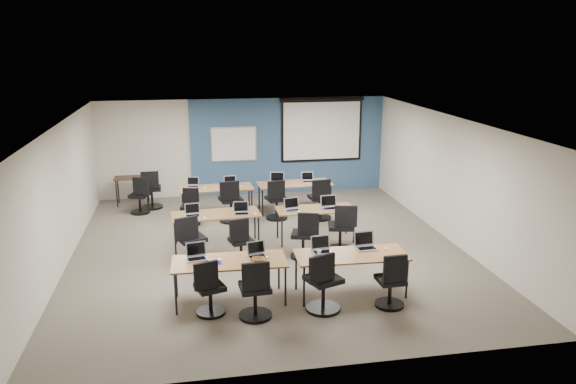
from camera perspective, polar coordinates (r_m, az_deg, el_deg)
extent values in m
cube|color=#6B6354|center=(11.87, -2.03, -5.82)|extent=(8.00, 9.00, 0.02)
cube|color=white|center=(11.18, -2.16, 7.20)|extent=(8.00, 9.00, 0.02)
cube|color=beige|center=(15.81, -4.46, 4.58)|extent=(8.00, 0.04, 2.70)
cube|color=beige|center=(7.26, 3.11, -8.42)|extent=(8.00, 0.04, 2.70)
cube|color=beige|center=(11.60, -22.05, -0.44)|extent=(0.04, 9.00, 2.70)
cube|color=beige|center=(12.64, 16.16, 1.31)|extent=(0.04, 9.00, 2.70)
cube|color=#3D5977|center=(15.96, 0.03, 4.72)|extent=(5.50, 0.04, 2.70)
cube|color=silver|center=(15.70, -5.53, 4.85)|extent=(1.28, 0.02, 0.98)
cube|color=white|center=(15.69, -5.53, 4.84)|extent=(1.20, 0.02, 0.90)
cube|color=black|center=(16.02, 3.44, 6.37)|extent=(2.32, 0.03, 1.82)
cube|color=white|center=(16.02, 3.44, 6.22)|extent=(2.20, 0.02, 1.62)
cylinder|color=black|center=(15.90, 3.49, 9.36)|extent=(2.40, 0.10, 0.10)
cube|color=#A4623C|center=(9.39, -5.99, -7.03)|extent=(1.89, 0.79, 0.03)
cylinder|color=black|center=(9.22, -11.34, -10.19)|extent=(0.04, 0.04, 0.70)
cylinder|color=black|center=(9.33, -0.26, -9.54)|extent=(0.04, 0.04, 0.70)
cylinder|color=black|center=(9.83, -11.30, -8.53)|extent=(0.04, 0.04, 0.70)
cylinder|color=black|center=(9.93, -0.94, -7.95)|extent=(0.04, 0.04, 0.70)
cube|color=#A67D47|center=(9.67, 6.44, -6.37)|extent=(1.90, 0.79, 0.03)
cylinder|color=black|center=(9.31, 1.64, -9.61)|extent=(0.04, 0.04, 0.70)
cylinder|color=black|center=(9.80, 12.00, -8.62)|extent=(0.04, 0.04, 0.70)
cylinder|color=black|center=(9.91, 0.83, -8.01)|extent=(0.04, 0.04, 0.70)
cylinder|color=black|center=(10.38, 10.60, -7.18)|extent=(0.04, 0.04, 0.70)
cube|color=brown|center=(11.88, -7.33, -2.26)|extent=(1.83, 0.76, 0.03)
cylinder|color=black|center=(11.68, -11.39, -4.64)|extent=(0.04, 0.04, 0.70)
cylinder|color=black|center=(11.76, -3.00, -4.21)|extent=(0.04, 0.04, 0.70)
cylinder|color=black|center=(12.29, -11.36, -3.63)|extent=(0.04, 0.04, 0.70)
cylinder|color=black|center=(12.36, -3.39, -3.23)|extent=(0.04, 0.04, 0.70)
cube|color=brown|center=(12.15, 2.81, -1.75)|extent=(1.69, 0.71, 0.03)
cylinder|color=black|center=(11.84, -0.61, -4.05)|extent=(0.04, 0.04, 0.70)
cylinder|color=black|center=(12.19, 6.71, -3.58)|extent=(0.04, 0.04, 0.70)
cylinder|color=black|center=(12.39, -1.07, -3.17)|extent=(0.04, 0.04, 0.70)
cylinder|color=black|center=(12.72, 5.95, -2.75)|extent=(0.04, 0.04, 0.70)
cube|color=#A75C2E|center=(13.97, -7.28, 0.41)|extent=(1.79, 0.75, 0.03)
cylinder|color=black|center=(13.75, -10.64, -1.55)|extent=(0.04, 0.04, 0.70)
cylinder|color=black|center=(13.83, -3.69, -1.22)|extent=(0.04, 0.04, 0.70)
cylinder|color=black|center=(14.36, -10.64, -0.84)|extent=(0.04, 0.04, 0.70)
cylinder|color=black|center=(14.43, -3.99, -0.52)|extent=(0.04, 0.04, 0.70)
cube|color=#9C5728|center=(14.28, 0.67, 0.85)|extent=(1.86, 0.78, 0.03)
cylinder|color=black|center=(13.92, -2.60, -1.09)|extent=(0.04, 0.04, 0.70)
cylinder|color=black|center=(14.25, 4.36, -0.74)|extent=(0.04, 0.04, 0.70)
cylinder|color=black|center=(14.55, -2.95, -0.38)|extent=(0.04, 0.04, 0.70)
cylinder|color=black|center=(14.86, 3.73, -0.05)|extent=(0.04, 0.04, 0.70)
cube|color=silver|center=(9.50, -9.28, -6.73)|extent=(0.34, 0.25, 0.02)
cube|color=black|center=(9.47, -9.28, -6.70)|extent=(0.29, 0.14, 0.00)
cube|color=silver|center=(9.57, -9.33, -5.71)|extent=(0.34, 0.06, 0.23)
cube|color=black|center=(9.57, -9.33, -5.73)|extent=(0.30, 0.04, 0.19)
ellipsoid|color=white|center=(9.41, -6.96, -6.83)|extent=(0.09, 0.12, 0.04)
cylinder|color=black|center=(9.31, -7.83, -11.97)|extent=(0.48, 0.48, 0.05)
cylinder|color=black|center=(9.23, -7.87, -10.95)|extent=(0.06, 0.06, 0.42)
cube|color=black|center=(9.12, -7.93, -9.53)|extent=(0.42, 0.42, 0.08)
cube|color=black|center=(8.84, -8.33, -8.40)|extent=(0.38, 0.06, 0.44)
cube|color=#B4B4B7|center=(9.49, -3.17, -6.57)|extent=(0.31, 0.23, 0.02)
cube|color=black|center=(9.46, -3.15, -6.54)|extent=(0.26, 0.13, 0.00)
cube|color=#B4B4B7|center=(9.56, -3.27, -5.63)|extent=(0.31, 0.06, 0.21)
cube|color=black|center=(9.55, -3.27, -5.65)|extent=(0.27, 0.04, 0.18)
ellipsoid|color=white|center=(9.45, -2.18, -6.64)|extent=(0.08, 0.10, 0.03)
cylinder|color=black|center=(9.14, -3.32, -12.40)|extent=(0.53, 0.53, 0.05)
cylinder|color=black|center=(9.05, -3.34, -11.22)|extent=(0.06, 0.06, 0.47)
cube|color=black|center=(8.93, -3.37, -9.65)|extent=(0.47, 0.47, 0.08)
cube|color=black|center=(8.62, -3.29, -8.55)|extent=(0.43, 0.06, 0.44)
cube|color=silver|center=(9.69, 3.49, -6.10)|extent=(0.34, 0.25, 0.02)
cube|color=black|center=(9.67, 3.52, -6.07)|extent=(0.29, 0.14, 0.00)
cube|color=silver|center=(9.76, 3.32, -5.11)|extent=(0.34, 0.06, 0.24)
cube|color=black|center=(9.76, 3.33, -5.12)|extent=(0.30, 0.04, 0.19)
ellipsoid|color=white|center=(9.56, 4.50, -6.39)|extent=(0.07, 0.11, 0.04)
cylinder|color=black|center=(9.36, 3.57, -11.70)|extent=(0.57, 0.57, 0.05)
cylinder|color=black|center=(9.26, 3.59, -10.46)|extent=(0.06, 0.06, 0.50)
cube|color=black|center=(9.14, 3.63, -8.82)|extent=(0.50, 0.50, 0.08)
cube|color=black|center=(8.82, 3.46, -7.76)|extent=(0.46, 0.06, 0.44)
cube|color=silver|center=(9.92, 7.96, -5.70)|extent=(0.36, 0.26, 0.02)
cube|color=black|center=(9.90, 7.99, -5.67)|extent=(0.31, 0.15, 0.00)
cube|color=silver|center=(10.00, 7.73, -4.68)|extent=(0.36, 0.07, 0.25)
cube|color=black|center=(9.99, 7.75, -4.70)|extent=(0.32, 0.05, 0.20)
ellipsoid|color=white|center=(9.95, 9.92, -5.70)|extent=(0.09, 0.11, 0.03)
cylinder|color=black|center=(9.61, 10.24, -11.17)|extent=(0.48, 0.48, 0.05)
cylinder|color=black|center=(9.53, 10.30, -10.15)|extent=(0.06, 0.06, 0.43)
cube|color=black|center=(9.43, 10.37, -8.76)|extent=(0.43, 0.43, 0.08)
cube|color=black|center=(9.15, 10.83, -7.64)|extent=(0.39, 0.06, 0.44)
cube|color=#B3B3B7|center=(11.77, -9.67, -2.38)|extent=(0.32, 0.23, 0.02)
cube|color=black|center=(11.75, -9.67, -2.36)|extent=(0.27, 0.13, 0.00)
cube|color=#B3B3B7|center=(11.86, -9.70, -1.65)|extent=(0.32, 0.06, 0.22)
cube|color=black|center=(11.85, -9.70, -1.66)|extent=(0.28, 0.04, 0.18)
ellipsoid|color=white|center=(11.58, -8.46, -2.63)|extent=(0.08, 0.11, 0.03)
cylinder|color=black|center=(11.26, -9.68, -7.09)|extent=(0.56, 0.56, 0.05)
cylinder|color=black|center=(11.18, -9.73, -6.04)|extent=(0.06, 0.06, 0.49)
cube|color=black|center=(11.08, -9.80, -4.65)|extent=(0.49, 0.49, 0.08)
cube|color=black|center=(10.79, -10.27, -3.65)|extent=(0.45, 0.06, 0.44)
cube|color=silver|center=(11.76, -4.73, -2.23)|extent=(0.32, 0.23, 0.02)
cube|color=black|center=(11.74, -4.72, -2.20)|extent=(0.27, 0.14, 0.00)
cube|color=silver|center=(11.85, -4.80, -1.48)|extent=(0.32, 0.06, 0.22)
cube|color=black|center=(11.84, -4.80, -1.49)|extent=(0.28, 0.04, 0.18)
ellipsoid|color=white|center=(11.74, -3.39, -2.23)|extent=(0.07, 0.11, 0.04)
cylinder|color=black|center=(11.21, -4.75, -7.01)|extent=(0.48, 0.48, 0.05)
cylinder|color=black|center=(11.14, -4.77, -6.13)|extent=(0.06, 0.06, 0.42)
cube|color=black|center=(11.06, -4.80, -4.92)|extent=(0.42, 0.42, 0.08)
cube|color=black|center=(10.78, -4.99, -3.88)|extent=(0.38, 0.06, 0.44)
cube|color=#B8B8BF|center=(11.96, 0.47, -1.88)|extent=(0.34, 0.25, 0.02)
cube|color=black|center=(11.94, 0.49, -1.85)|extent=(0.29, 0.14, 0.00)
cube|color=#B8B8BF|center=(12.05, 0.35, -1.11)|extent=(0.34, 0.06, 0.23)
cube|color=black|center=(12.04, 0.36, -1.12)|extent=(0.30, 0.04, 0.19)
ellipsoid|color=white|center=(11.85, 1.12, -2.04)|extent=(0.09, 0.11, 0.04)
cylinder|color=black|center=(11.43, 1.53, -6.52)|extent=(0.51, 0.51, 0.05)
cylinder|color=black|center=(11.36, 1.54, -5.57)|extent=(0.06, 0.06, 0.45)
cube|color=black|center=(11.26, 1.55, -4.30)|extent=(0.45, 0.45, 0.08)
cube|color=black|center=(11.00, 2.08, -3.25)|extent=(0.42, 0.06, 0.44)
cube|color=silver|center=(12.12, 4.30, -1.69)|extent=(0.36, 0.26, 0.02)
cube|color=black|center=(12.10, 4.32, -1.66)|extent=(0.31, 0.15, 0.00)
cube|color=silver|center=(12.21, 4.15, -0.88)|extent=(0.36, 0.07, 0.25)
cube|color=black|center=(12.21, 4.16, -0.90)|extent=(0.32, 0.05, 0.20)
ellipsoid|color=white|center=(12.02, 5.52, -1.86)|extent=(0.06, 0.09, 0.03)
cylinder|color=black|center=(11.83, 5.28, -5.81)|extent=(0.56, 0.56, 0.05)
cylinder|color=black|center=(11.75, 5.31, -4.80)|extent=(0.06, 0.06, 0.50)
cube|color=black|center=(11.66, 5.34, -3.47)|extent=(0.50, 0.50, 0.08)
cube|color=black|center=(11.38, 5.91, -2.47)|extent=(0.45, 0.06, 0.44)
cube|color=#BABAC3|center=(14.10, -9.61, 0.56)|extent=(0.30, 0.22, 0.02)
cube|color=black|center=(14.07, -9.61, 0.58)|extent=(0.25, 0.13, 0.00)
cube|color=#BABAC3|center=(14.18, -9.63, 1.12)|extent=(0.30, 0.06, 0.21)
cube|color=black|center=(14.17, -9.63, 1.12)|extent=(0.26, 0.04, 0.17)
ellipsoid|color=white|center=(13.94, -8.42, 0.44)|extent=(0.07, 0.10, 0.03)
cylinder|color=black|center=(13.58, -9.85, -3.17)|extent=(0.46, 0.46, 0.05)
cylinder|color=black|center=(13.53, -9.89, -2.45)|extent=(0.06, 0.06, 0.41)
cube|color=black|center=(13.46, -9.94, -1.47)|extent=(0.41, 0.41, 0.08)
cube|color=black|center=(13.20, -9.84, -0.52)|extent=(0.37, 0.06, 0.44)
cube|color=#A8A8AF|center=(14.06, -5.86, 0.65)|extent=(0.31, 0.23, 0.02)
cube|color=black|center=(14.03, -5.86, 0.68)|extent=(0.26, 0.13, 0.00)
cube|color=#A8A8AF|center=(14.14, -5.92, 1.24)|extent=(0.31, 0.06, 0.21)
cube|color=black|center=(14.14, -5.92, 1.23)|extent=(0.27, 0.04, 0.18)
ellipsoid|color=white|center=(13.94, -4.79, 0.56)|extent=(0.07, 0.10, 0.03)
cylinder|color=black|center=(13.70, -5.77, -2.86)|extent=(0.58, 0.58, 0.05)
cylinder|color=black|center=(13.63, -5.79, -1.94)|extent=(0.06, 0.06, 0.51)
cube|color=black|center=(13.54, -5.83, -0.75)|extent=(0.51, 0.51, 0.08)
cube|color=black|center=(13.24, -5.96, 0.14)|extent=(0.47, 0.06, 0.44)
cube|color=silver|center=(14.20, -1.01, 0.88)|extent=(0.36, 0.26, 0.02)
cube|color=black|center=(14.18, -0.99, 0.91)|extent=(0.31, 0.15, 0.00)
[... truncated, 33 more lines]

